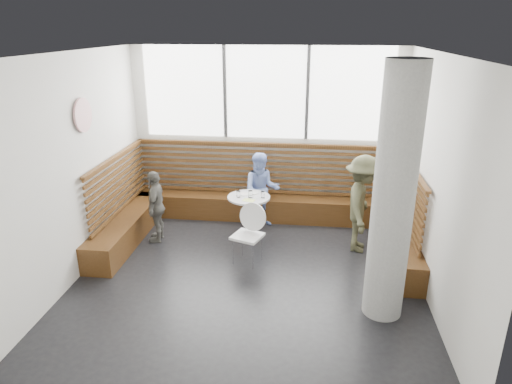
# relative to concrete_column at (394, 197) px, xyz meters

# --- Properties ---
(room) EXTENTS (5.00, 5.00, 3.20)m
(room) POSITION_rel_concrete_column_xyz_m (-1.85, 0.60, 0.00)
(room) COLOR silver
(room) RESTS_ON ground
(booth) EXTENTS (5.00, 2.50, 1.44)m
(booth) POSITION_rel_concrete_column_xyz_m (-1.85, 2.37, -1.19)
(booth) COLOR #402610
(booth) RESTS_ON ground
(concrete_column) EXTENTS (0.50, 0.50, 3.20)m
(concrete_column) POSITION_rel_concrete_column_xyz_m (0.00, 0.00, 0.00)
(concrete_column) COLOR gray
(concrete_column) RESTS_ON ground
(wall_art) EXTENTS (0.03, 0.50, 0.50)m
(wall_art) POSITION_rel_concrete_column_xyz_m (-4.31, 1.00, 0.70)
(wall_art) COLOR white
(wall_art) RESTS_ON room
(cafe_table) EXTENTS (0.74, 0.74, 0.76)m
(cafe_table) POSITION_rel_concrete_column_xyz_m (-2.03, 2.02, -1.06)
(cafe_table) COLOR silver
(cafe_table) RESTS_ON ground
(cafe_chair) EXTENTS (0.45, 0.44, 0.94)m
(cafe_chair) POSITION_rel_concrete_column_xyz_m (-1.92, 1.14, -1.05)
(cafe_chair) COLOR white
(cafe_chair) RESTS_ON ground
(adult_man) EXTENTS (0.74, 1.12, 1.61)m
(adult_man) POSITION_rel_concrete_column_xyz_m (-0.14, 1.77, -0.79)
(adult_man) COLOR #46472F
(adult_man) RESTS_ON ground
(child_back) EXTENTS (0.73, 0.60, 1.39)m
(child_back) POSITION_rel_concrete_column_xyz_m (-1.87, 2.55, -0.91)
(child_back) COLOR #839DE4
(child_back) RESTS_ON ground
(child_left) EXTENTS (0.36, 0.76, 1.25)m
(child_left) POSITION_rel_concrete_column_xyz_m (-3.58, 1.71, -0.97)
(child_left) COLOR #5F5E56
(child_left) RESTS_ON ground
(plate_near) EXTENTS (0.19, 0.19, 0.01)m
(plate_near) POSITION_rel_concrete_column_xyz_m (-2.12, 2.11, -0.84)
(plate_near) COLOR white
(plate_near) RESTS_ON cafe_table
(plate_far) EXTENTS (0.20, 0.20, 0.01)m
(plate_far) POSITION_rel_concrete_column_xyz_m (-1.98, 2.20, -0.84)
(plate_far) COLOR white
(plate_far) RESTS_ON cafe_table
(glass_left) EXTENTS (0.07, 0.07, 0.11)m
(glass_left) POSITION_rel_concrete_column_xyz_m (-2.20, 1.97, -0.79)
(glass_left) COLOR white
(glass_left) RESTS_ON cafe_table
(glass_mid) EXTENTS (0.08, 0.08, 0.12)m
(glass_mid) POSITION_rel_concrete_column_xyz_m (-1.99, 1.98, -0.78)
(glass_mid) COLOR white
(glass_mid) RESTS_ON cafe_table
(glass_right) EXTENTS (0.07, 0.07, 0.12)m
(glass_right) POSITION_rel_concrete_column_xyz_m (-1.78, 1.99, -0.78)
(glass_right) COLOR white
(glass_right) RESTS_ON cafe_table
(menu_card) EXTENTS (0.24, 0.20, 0.00)m
(menu_card) POSITION_rel_concrete_column_xyz_m (-2.00, 1.84, -0.84)
(menu_card) COLOR #A5C64C
(menu_card) RESTS_ON cafe_table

